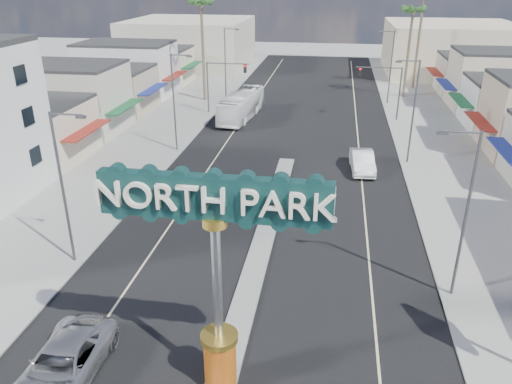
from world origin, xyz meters
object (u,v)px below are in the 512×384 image
(palm_right_mid, at_px, (413,14))
(streetlight_l_far, at_px, (226,59))
(car_parked_right, at_px, (362,161))
(gateway_sign, at_px, (216,262))
(streetlight_r_mid, at_px, (412,107))
(traffic_signal_left, at_px, (222,78))
(streetlight_l_mid, at_px, (175,98))
(streetlight_l_near, at_px, (64,182))
(streetlight_r_near, at_px, (464,208))
(streetlight_r_far, at_px, (390,64))
(traffic_signal_right, at_px, (384,83))
(palm_left_far, at_px, (201,8))
(suv_left, at_px, (63,365))
(city_bus, at_px, (242,105))

(palm_right_mid, bearing_deg, streetlight_l_far, -170.31)
(car_parked_right, bearing_deg, gateway_sign, -108.61)
(gateway_sign, height_order, car_parked_right, gateway_sign)
(streetlight_l_far, bearing_deg, gateway_sign, -78.22)
(gateway_sign, distance_m, car_parked_right, 26.84)
(gateway_sign, distance_m, streetlight_r_mid, 29.91)
(traffic_signal_left, bearing_deg, palm_right_mid, 28.42)
(streetlight_l_far, distance_m, car_parked_right, 30.10)
(streetlight_l_mid, bearing_deg, gateway_sign, -69.58)
(streetlight_l_near, bearing_deg, streetlight_r_near, 0.00)
(streetlight_l_far, distance_m, streetlight_r_far, 20.87)
(traffic_signal_right, bearing_deg, streetlight_r_near, -87.90)
(traffic_signal_left, bearing_deg, streetlight_l_mid, -95.10)
(traffic_signal_left, bearing_deg, streetlight_r_far, 22.20)
(streetlight_l_mid, relative_size, streetlight_r_far, 1.00)
(traffic_signal_left, xyz_separation_m, palm_left_far, (-3.82, 6.01, 7.22))
(traffic_signal_right, relative_size, streetlight_l_near, 0.67)
(streetlight_r_near, distance_m, palm_left_far, 46.80)
(streetlight_r_mid, bearing_deg, streetlight_r_far, 90.00)
(streetlight_r_near, bearing_deg, car_parked_right, 102.53)
(traffic_signal_left, relative_size, suv_left, 1.01)
(palm_right_mid, bearing_deg, streetlight_r_near, -93.19)
(streetlight_r_far, bearing_deg, car_parked_right, -99.03)
(palm_left_far, xyz_separation_m, city_bus, (6.36, -7.74, -9.96))
(traffic_signal_left, relative_size, streetlight_l_mid, 0.67)
(streetlight_r_near, xyz_separation_m, city_bus, (-17.07, 32.26, -3.53))
(streetlight_l_near, bearing_deg, palm_left_far, 93.67)
(streetlight_l_near, bearing_deg, streetlight_l_mid, 90.00)
(traffic_signal_left, xyz_separation_m, city_bus, (2.55, -1.73, -2.74))
(streetlight_l_mid, relative_size, palm_right_mid, 0.74)
(streetlight_r_far, bearing_deg, palm_left_far, -175.12)
(palm_left_far, height_order, city_bus, palm_left_far)
(streetlight_l_mid, bearing_deg, palm_right_mid, 47.97)
(streetlight_l_far, bearing_deg, streetlight_l_mid, -90.00)
(car_parked_right, distance_m, city_bus, 19.79)
(gateway_sign, bearing_deg, city_bus, 99.36)
(streetlight_r_near, height_order, palm_left_far, palm_left_far)
(gateway_sign, bearing_deg, suv_left, -173.19)
(palm_right_mid, xyz_separation_m, city_bus, (-19.64, -13.74, -9.07))
(streetlight_l_mid, xyz_separation_m, streetlight_r_far, (20.87, 22.00, 0.00))
(suv_left, bearing_deg, traffic_signal_left, 92.30)
(traffic_signal_left, xyz_separation_m, streetlight_r_mid, (19.62, -13.99, 0.79))
(streetlight_l_near, xyz_separation_m, streetlight_r_near, (20.87, 0.00, 0.00))
(streetlight_r_mid, xyz_separation_m, palm_right_mid, (2.57, 26.00, 5.54))
(car_parked_right, bearing_deg, traffic_signal_right, 76.65)
(palm_left_far, bearing_deg, palm_right_mid, 12.99)
(traffic_signal_left, bearing_deg, city_bus, -34.22)
(streetlight_l_far, height_order, streetlight_r_far, same)
(streetlight_l_near, relative_size, car_parked_right, 1.75)
(streetlight_l_mid, height_order, suv_left, streetlight_l_mid)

